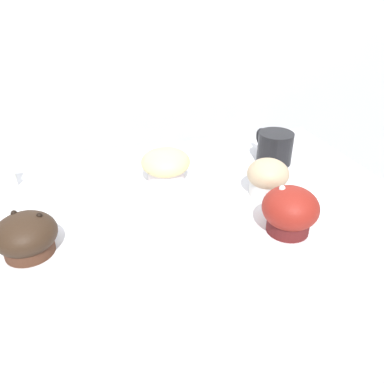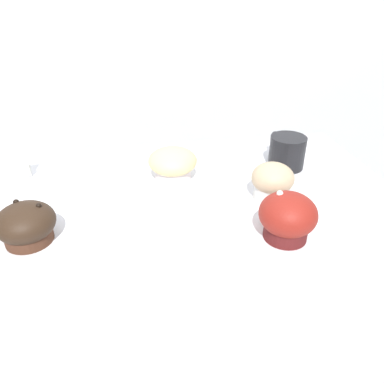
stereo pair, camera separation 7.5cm
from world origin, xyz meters
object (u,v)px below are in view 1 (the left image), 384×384
muffin_front_center (290,211)px  coffee_cup (274,147)px  muffin_back_right (268,177)px  muffin_front_left (166,165)px  muffin_back_left (26,236)px

muffin_front_center → coffee_cup: muffin_front_center is taller
muffin_back_right → coffee_cup: 0.17m
muffin_front_center → muffin_front_left: size_ratio=0.92×
muffin_front_center → muffin_back_right: size_ratio=1.16×
muffin_back_left → coffee_cup: bearing=19.9°
muffin_back_right → muffin_front_left: muffin_back_right is taller
coffee_cup → muffin_front_left: bearing=-176.1°
muffin_back_left → muffin_front_left: size_ratio=0.93×
muffin_front_left → muffin_back_left: bearing=-146.7°
muffin_front_center → muffin_back_left: 0.47m
muffin_back_left → muffin_back_right: 0.49m
muffin_back_right → muffin_back_left: bearing=-172.5°
muffin_back_right → muffin_front_left: (-0.20, 0.13, -0.00)m
muffin_back_left → coffee_cup: size_ratio=0.79×
muffin_back_left → coffee_cup: (0.58, 0.21, 0.01)m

